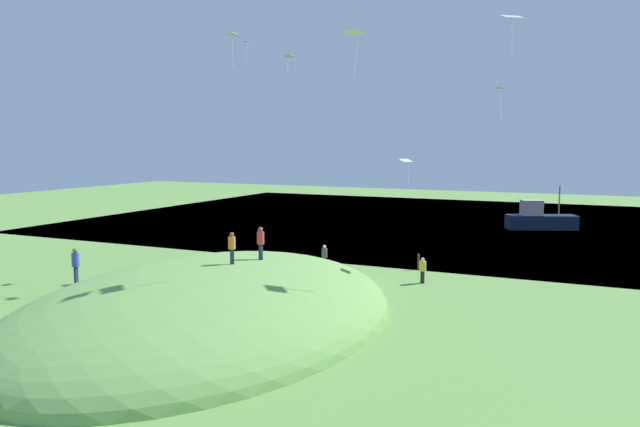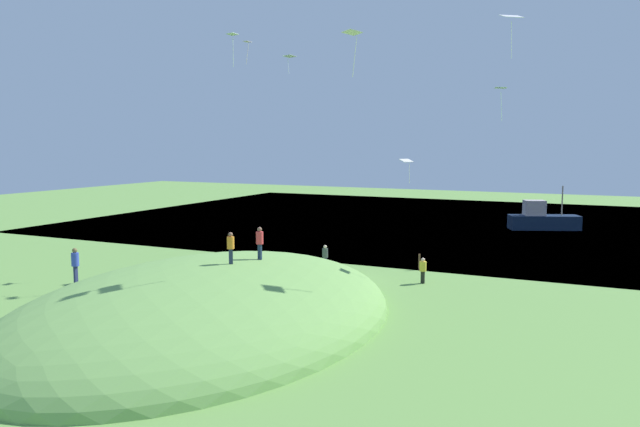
% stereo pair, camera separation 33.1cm
% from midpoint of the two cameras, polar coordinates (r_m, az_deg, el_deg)
% --- Properties ---
extents(ground_plane, '(160.00, 160.00, 0.00)m').
position_cam_midpoint_polar(ground_plane, '(41.94, 0.65, -5.96)').
color(ground_plane, '#689847').
extents(lake_water, '(56.19, 80.00, 0.40)m').
position_cam_midpoint_polar(lake_water, '(73.18, 11.43, -0.90)').
color(lake_water, '#3F648E').
rests_on(lake_water, ground_plane).
extents(grass_hill, '(25.04, 17.18, 5.97)m').
position_cam_midpoint_polar(grass_hill, '(32.77, -10.37, -9.64)').
color(grass_hill, '#71A451').
rests_on(grass_hill, ground_plane).
extents(boat_on_lake, '(4.80, 7.38, 4.58)m').
position_cam_midpoint_polar(boat_on_lake, '(69.42, 19.22, -0.52)').
color(boat_on_lake, '#0F1E36').
rests_on(boat_on_lake, lake_water).
extents(person_watching_kites, '(0.51, 0.51, 1.61)m').
position_cam_midpoint_polar(person_watching_kites, '(31.76, -8.32, -2.77)').
color(person_watching_kites, '#26304A').
rests_on(person_watching_kites, grass_hill).
extents(person_near_shore, '(0.41, 0.41, 1.80)m').
position_cam_midpoint_polar(person_near_shore, '(34.68, -21.62, -4.03)').
color(person_near_shore, navy).
rests_on(person_near_shore, grass_hill).
extents(person_walking_path, '(0.50, 0.50, 1.73)m').
position_cam_midpoint_polar(person_walking_path, '(45.01, 0.20, -3.69)').
color(person_walking_path, '#2B2C4B').
rests_on(person_walking_path, ground_plane).
extents(person_with_child, '(0.45, 0.45, 1.74)m').
position_cam_midpoint_polar(person_with_child, '(33.22, -5.71, -2.33)').
color(person_with_child, '#1C2D47').
rests_on(person_with_child, grass_hill).
extents(person_on_hilltop, '(0.47, 0.47, 1.67)m').
position_cam_midpoint_polar(person_on_hilltop, '(40.98, 9.09, -4.86)').
color(person_on_hilltop, black).
rests_on(person_on_hilltop, ground_plane).
extents(kite_1, '(0.78, 0.56, 2.12)m').
position_cam_midpoint_polar(kite_1, '(42.61, -8.24, 15.62)').
color(kite_1, white).
extents(kite_2, '(1.20, 1.23, 2.27)m').
position_cam_midpoint_polar(kite_2, '(31.98, 2.77, 15.93)').
color(kite_2, white).
extents(kite_5, '(0.64, 0.45, 1.63)m').
position_cam_midpoint_polar(kite_5, '(46.55, -6.92, 15.08)').
color(kite_5, silver).
extents(kite_7, '(1.01, 0.91, 1.65)m').
position_cam_midpoint_polar(kite_7, '(42.93, 7.63, 4.68)').
color(kite_7, white).
extents(kite_8, '(1.21, 1.27, 2.26)m').
position_cam_midpoint_polar(kite_8, '(34.90, 16.80, 16.60)').
color(kite_8, white).
extents(kite_9, '(0.94, 1.07, 1.31)m').
position_cam_midpoint_polar(kite_9, '(45.49, -3.09, 14.05)').
color(kite_9, white).
extents(kite_10, '(1.12, 0.92, 2.01)m').
position_cam_midpoint_polar(kite_10, '(39.92, 15.86, 10.78)').
color(kite_10, white).
extents(mooring_post, '(0.14, 0.14, 1.14)m').
position_cam_midpoint_polar(mooring_post, '(45.35, 8.75, -4.36)').
color(mooring_post, brown).
rests_on(mooring_post, ground_plane).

